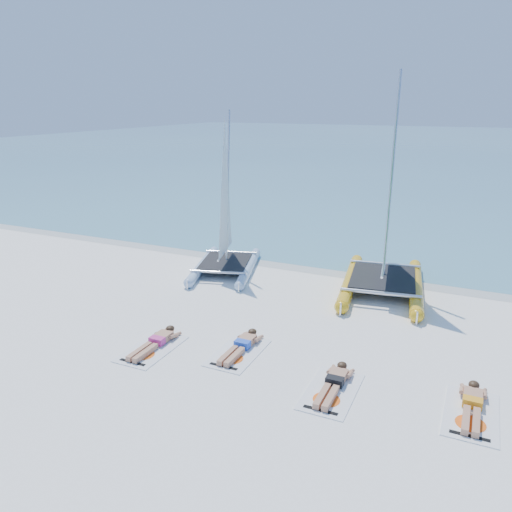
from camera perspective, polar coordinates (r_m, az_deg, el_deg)
The scene contains 13 objects.
ground at distance 13.44m, azimuth 0.91°, elevation -8.36°, with size 140.00×140.00×0.00m, color white.
sea at distance 74.49m, azimuth 21.28°, elevation 11.64°, with size 140.00×115.00×0.01m, color #79C4CA.
wet_sand_strip at distance 18.24m, azimuth 7.89°, elevation -1.47°, with size 140.00×1.40×0.01m, color silver.
catamaran_blue at distance 17.52m, azimuth -3.55°, elevation 3.69°, with size 3.11×4.60×5.73m.
catamaran_yellow at distance 16.49m, azimuth 14.84°, elevation 4.06°, with size 3.16×5.63×7.00m.
towel_a at distance 12.69m, azimuth -11.82°, elevation -10.33°, with size 1.00×1.85×0.02m, color white.
sunbather_a at distance 12.78m, azimuth -11.34°, elevation -9.55°, with size 0.37×1.73×0.26m.
towel_b at distance 12.27m, azimuth -2.05°, elevation -10.96°, with size 1.00×1.85×0.02m, color white.
sunbather_b at distance 12.37m, azimuth -1.66°, elevation -10.13°, with size 0.37×1.73×0.26m.
towel_c at distance 10.92m, azimuth 8.60°, elevation -15.05°, with size 1.00×1.85×0.02m, color white.
sunbather_c at distance 11.02m, azimuth 8.92°, elevation -14.07°, with size 0.37×1.73×0.26m.
towel_d at distance 10.97m, azimuth 23.38°, elevation -16.24°, with size 1.00×1.85×0.02m, color white.
sunbather_d at distance 11.08m, azimuth 23.49°, elevation -15.24°, with size 0.37×1.73×0.26m.
Camera 1 is at (4.86, -11.10, 5.81)m, focal length 35.00 mm.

